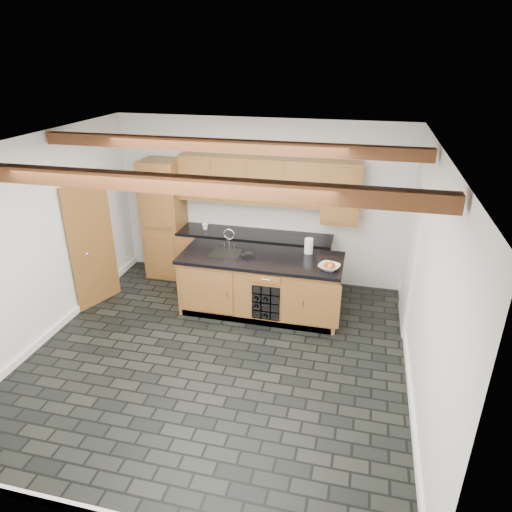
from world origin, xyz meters
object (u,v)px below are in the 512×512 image
at_px(kitchen_scale, 248,255).
at_px(fruit_bowl, 329,267).
at_px(island, 261,284).
at_px(paper_towel, 309,246).

height_order(kitchen_scale, fruit_bowl, fruit_bowl).
height_order(island, paper_towel, paper_towel).
distance_m(island, fruit_bowl, 1.16).
xyz_separation_m(island, kitchen_scale, (-0.20, -0.03, 0.49)).
xyz_separation_m(fruit_bowl, paper_towel, (-0.36, 0.51, 0.08)).
bearing_deg(island, kitchen_scale, -170.03).
bearing_deg(paper_towel, island, -154.72).
bearing_deg(kitchen_scale, island, -5.07).
bearing_deg(island, fruit_bowl, -10.33).
height_order(island, fruit_bowl, fruit_bowl).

